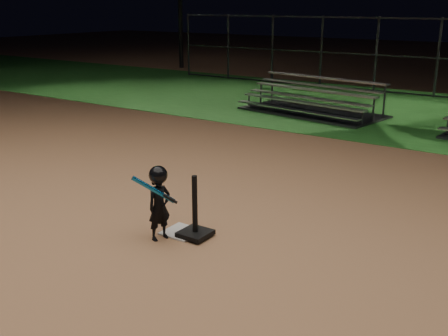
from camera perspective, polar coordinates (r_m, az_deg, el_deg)
ground at (r=7.25m, az=-4.50°, el=-6.84°), size 80.00×80.00×0.00m
grass_strip at (r=15.97m, az=18.63°, el=5.61°), size 60.00×8.00×0.01m
home_plate at (r=7.24m, az=-4.50°, el=-6.76°), size 0.45×0.45×0.02m
batting_tee at (r=7.04m, az=-3.06°, el=-5.99°), size 0.38×0.38×0.82m
child_batter at (r=6.91m, az=-6.87°, el=-3.44°), size 0.43×0.55×0.99m
bleacher_left at (r=15.13m, az=9.22°, el=6.41°), size 4.10×2.48×0.94m
backstop_fence at (r=18.69m, az=21.64°, el=10.72°), size 20.08×0.08×2.50m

